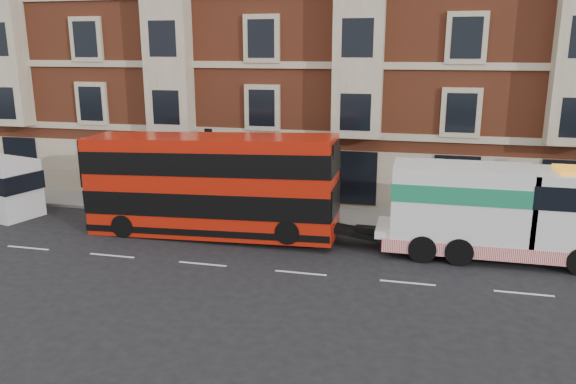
# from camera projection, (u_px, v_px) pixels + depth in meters

# --- Properties ---
(ground) EXTENTS (120.00, 120.00, 0.00)m
(ground) POSITION_uv_depth(u_px,v_px,m) (301.00, 273.00, 21.43)
(ground) COLOR black
(ground) RESTS_ON ground
(sidewalk) EXTENTS (90.00, 3.00, 0.15)m
(sidewalk) POSITION_uv_depth(u_px,v_px,m) (332.00, 216.00, 28.47)
(sidewalk) COLOR slate
(sidewalk) RESTS_ON ground
(victorian_terrace) EXTENTS (45.00, 12.00, 20.40)m
(victorian_terrace) POSITION_uv_depth(u_px,v_px,m) (363.00, 18.00, 32.94)
(victorian_terrace) COLOR brown
(victorian_terrace) RESTS_ON ground
(lamp_post_west) EXTENTS (0.35, 0.15, 4.35)m
(lamp_post_west) POSITION_uv_depth(u_px,v_px,m) (209.00, 165.00, 27.94)
(lamp_post_west) COLOR black
(lamp_post_west) RESTS_ON sidewalk
(double_decker_bus) EXTENTS (11.33, 2.60, 4.59)m
(double_decker_bus) POSITION_uv_depth(u_px,v_px,m) (211.00, 184.00, 25.16)
(double_decker_bus) COLOR #B81A0A
(double_decker_bus) RESTS_ON ground
(tow_truck) EXTENTS (9.07, 2.68, 3.78)m
(tow_truck) POSITION_uv_depth(u_px,v_px,m) (493.00, 210.00, 22.56)
(tow_truck) COLOR silver
(tow_truck) RESTS_ON ground
(pedestrian) EXTENTS (0.69, 0.68, 1.60)m
(pedestrian) POSITION_uv_depth(u_px,v_px,m) (195.00, 194.00, 29.32)
(pedestrian) COLOR #17242F
(pedestrian) RESTS_ON sidewalk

